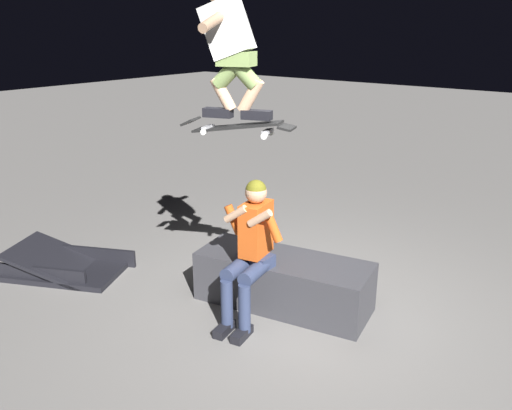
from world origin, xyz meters
The scene contains 6 objects.
ground_plane centered at (0.00, 0.00, 0.00)m, with size 40.00×40.00×0.00m, color slate.
ledge_box_main centered at (0.21, 0.05, 0.25)m, with size 1.70×0.63×0.50m, color #38383D.
person_sitting_on_ledge centered at (0.30, 0.44, 0.75)m, with size 0.60×0.78×1.34m.
skateboard centered at (0.49, 0.39, 1.80)m, with size 1.03×0.51×0.14m.
skater_airborne centered at (0.55, 0.40, 2.49)m, with size 0.63×0.87×1.12m.
kicker_ramp centered at (2.53, 0.96, 0.07)m, with size 1.42×1.19×0.41m.
Camera 1 is at (-2.42, 3.88, 2.64)m, focal length 36.81 mm.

